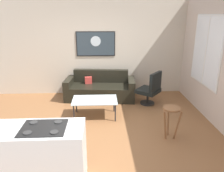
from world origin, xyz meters
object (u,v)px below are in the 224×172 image
armchair (151,89)px  wall_painting (96,44)px  coffee_table (95,101)px  couch (100,89)px  bar_stool (171,114)px

armchair → wall_painting: bearing=145.4°
coffee_table → armchair: 1.61m
couch → coffee_table: (-0.12, -1.20, 0.13)m
coffee_table → bar_stool: (1.50, -1.02, 0.11)m
coffee_table → wall_painting: (0.01, 1.67, 1.11)m
couch → coffee_table: bearing=-95.8°
coffee_table → bar_stool: size_ratio=1.61×
armchair → couch: bearing=158.7°
couch → wall_painting: size_ratio=1.78×
couch → armchair: armchair is taller
bar_stool → coffee_table: bearing=145.9°
couch → wall_painting: wall_painting is taller
couch → coffee_table: size_ratio=1.94×
bar_stool → wall_painting: wall_painting is taller
armchair → bar_stool: size_ratio=1.40×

